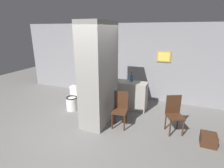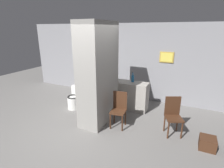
{
  "view_description": "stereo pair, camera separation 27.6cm",
  "coord_description": "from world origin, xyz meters",
  "px_view_note": "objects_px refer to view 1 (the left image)",
  "views": [
    {
      "loc": [
        2.04,
        -3.26,
        2.41
      ],
      "look_at": [
        0.32,
        1.01,
        0.95
      ],
      "focal_mm": 28.0,
      "sensor_mm": 36.0,
      "label": 1
    },
    {
      "loc": [
        2.29,
        -3.15,
        2.41
      ],
      "look_at": [
        0.32,
        1.01,
        0.95
      ],
      "focal_mm": 28.0,
      "sensor_mm": 36.0,
      "label": 2
    }
  ],
  "objects_px": {
    "toilet": "(73,100)",
    "bicycle": "(97,92)",
    "chair_by_doorway": "(174,113)",
    "chair_near_pillar": "(120,108)",
    "bottle_tall": "(132,78)"
  },
  "relations": [
    {
      "from": "chair_near_pillar",
      "to": "chair_by_doorway",
      "type": "height_order",
      "value": "same"
    },
    {
      "from": "toilet",
      "to": "bicycle",
      "type": "distance_m",
      "value": 0.89
    },
    {
      "from": "chair_near_pillar",
      "to": "chair_by_doorway",
      "type": "xyz_separation_m",
      "value": [
        1.29,
        0.22,
        0.0
      ]
    },
    {
      "from": "chair_near_pillar",
      "to": "bottle_tall",
      "type": "height_order",
      "value": "bottle_tall"
    },
    {
      "from": "toilet",
      "to": "chair_near_pillar",
      "type": "xyz_separation_m",
      "value": [
        1.69,
        -0.39,
        0.19
      ]
    },
    {
      "from": "toilet",
      "to": "bicycle",
      "type": "relative_size",
      "value": 0.39
    },
    {
      "from": "chair_near_pillar",
      "to": "toilet",
      "type": "bearing_deg",
      "value": 160.19
    },
    {
      "from": "bicycle",
      "to": "bottle_tall",
      "type": "xyz_separation_m",
      "value": [
        1.21,
        -0.01,
        0.63
      ]
    },
    {
      "from": "toilet",
      "to": "bicycle",
      "type": "bearing_deg",
      "value": 60.74
    },
    {
      "from": "toilet",
      "to": "chair_by_doorway",
      "type": "relative_size",
      "value": 0.77
    },
    {
      "from": "chair_by_doorway",
      "to": "chair_near_pillar",
      "type": "bearing_deg",
      "value": 164.86
    },
    {
      "from": "chair_near_pillar",
      "to": "bottle_tall",
      "type": "xyz_separation_m",
      "value": [
        -0.04,
        1.15,
        0.49
      ]
    },
    {
      "from": "toilet",
      "to": "chair_by_doorway",
      "type": "bearing_deg",
      "value": -3.28
    },
    {
      "from": "bottle_tall",
      "to": "bicycle",
      "type": "bearing_deg",
      "value": 179.46
    },
    {
      "from": "bicycle",
      "to": "bottle_tall",
      "type": "bearing_deg",
      "value": -0.54
    }
  ]
}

